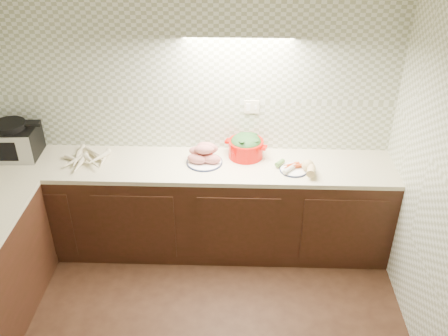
{
  "coord_description": "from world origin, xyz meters",
  "views": [
    {
      "loc": [
        0.44,
        -2.2,
        3.15
      ],
      "look_at": [
        0.33,
        1.25,
        1.02
      ],
      "focal_mm": 40.0,
      "sensor_mm": 36.0,
      "label": 1
    }
  ],
  "objects_px": {
    "onion_bowl": "(202,152)",
    "veg_plate": "(300,167)",
    "dutch_oven": "(246,146)",
    "parsnip_pile": "(96,158)",
    "toaster_oven": "(12,141)",
    "sweet_potato_plate": "(204,155)"
  },
  "relations": [
    {
      "from": "veg_plate",
      "to": "onion_bowl",
      "type": "bearing_deg",
      "value": 164.95
    },
    {
      "from": "parsnip_pile",
      "to": "sweet_potato_plate",
      "type": "bearing_deg",
      "value": 0.81
    },
    {
      "from": "parsnip_pile",
      "to": "dutch_oven",
      "type": "relative_size",
      "value": 1.05
    },
    {
      "from": "toaster_oven",
      "to": "parsnip_pile",
      "type": "distance_m",
      "value": 0.76
    },
    {
      "from": "toaster_oven",
      "to": "dutch_oven",
      "type": "distance_m",
      "value": 2.07
    },
    {
      "from": "parsnip_pile",
      "to": "veg_plate",
      "type": "bearing_deg",
      "value": -3.35
    },
    {
      "from": "onion_bowl",
      "to": "veg_plate",
      "type": "height_order",
      "value": "veg_plate"
    },
    {
      "from": "sweet_potato_plate",
      "to": "toaster_oven",
      "type": "bearing_deg",
      "value": 177.85
    },
    {
      "from": "parsnip_pile",
      "to": "dutch_oven",
      "type": "height_order",
      "value": "dutch_oven"
    },
    {
      "from": "parsnip_pile",
      "to": "dutch_oven",
      "type": "xyz_separation_m",
      "value": [
        1.32,
        0.13,
        0.07
      ]
    },
    {
      "from": "dutch_oven",
      "to": "veg_plate",
      "type": "distance_m",
      "value": 0.52
    },
    {
      "from": "sweet_potato_plate",
      "to": "onion_bowl",
      "type": "xyz_separation_m",
      "value": [
        -0.03,
        0.11,
        -0.03
      ]
    },
    {
      "from": "dutch_oven",
      "to": "veg_plate",
      "type": "xyz_separation_m",
      "value": [
        0.46,
        -0.23,
        -0.06
      ]
    },
    {
      "from": "onion_bowl",
      "to": "veg_plate",
      "type": "distance_m",
      "value": 0.88
    },
    {
      "from": "toaster_oven",
      "to": "sweet_potato_plate",
      "type": "height_order",
      "value": "toaster_oven"
    },
    {
      "from": "onion_bowl",
      "to": "veg_plate",
      "type": "relative_size",
      "value": 0.4
    },
    {
      "from": "toaster_oven",
      "to": "onion_bowl",
      "type": "relative_size",
      "value": 3.23
    },
    {
      "from": "veg_plate",
      "to": "dutch_oven",
      "type": "bearing_deg",
      "value": 152.87
    },
    {
      "from": "toaster_oven",
      "to": "veg_plate",
      "type": "xyz_separation_m",
      "value": [
        2.52,
        -0.18,
        -0.11
      ]
    },
    {
      "from": "toaster_oven",
      "to": "onion_bowl",
      "type": "height_order",
      "value": "toaster_oven"
    },
    {
      "from": "parsnip_pile",
      "to": "sweet_potato_plate",
      "type": "height_order",
      "value": "sweet_potato_plate"
    },
    {
      "from": "toaster_oven",
      "to": "onion_bowl",
      "type": "xyz_separation_m",
      "value": [
        1.68,
        0.05,
        -0.11
      ]
    }
  ]
}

